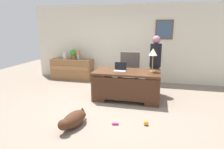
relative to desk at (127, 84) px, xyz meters
name	(u,v)px	position (x,y,z in m)	size (l,w,h in m)	color
ground_plane	(108,106)	(-0.36, -0.61, -0.42)	(12.00, 12.00, 0.00)	gray
back_wall	(127,44)	(-0.35, 1.99, 0.93)	(7.00, 0.16, 2.70)	beige
desk	(127,84)	(0.00, 0.00, 0.00)	(1.75, 0.94, 0.78)	#4C2B19
credenza	(72,69)	(-2.35, 1.64, -0.04)	(1.56, 0.50, 0.77)	olive
armchair	(129,73)	(-0.08, 0.93, 0.09)	(0.60, 0.59, 1.16)	#564C47
person_standing	(155,64)	(0.71, 0.68, 0.45)	(0.32, 0.32, 1.69)	#262323
dog_lying	(73,120)	(-0.77, -1.77, -0.27)	(0.43, 0.83, 0.30)	#472819
laptop	(120,69)	(-0.19, 0.02, 0.42)	(0.32, 0.22, 0.22)	#B2B5BA
desk_lamp	(153,53)	(0.65, 0.09, 0.84)	(0.22, 0.22, 0.61)	#9E8447
vase_with_flowers	(78,54)	(-2.08, 1.64, 0.56)	(0.17, 0.17, 0.34)	#8ABAB4
vase_empty	(65,56)	(-2.63, 1.64, 0.47)	(0.15, 0.15, 0.25)	silver
potted_plant	(73,54)	(-2.28, 1.64, 0.54)	(0.24, 0.24, 0.36)	brown
dog_toy_ball	(146,123)	(0.62, -1.36, -0.37)	(0.10, 0.10, 0.10)	orange
dog_toy_bone	(115,124)	(0.02, -1.49, -0.40)	(0.15, 0.05, 0.05)	#D8338C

